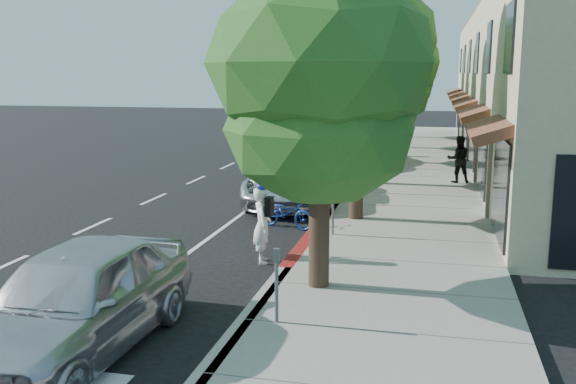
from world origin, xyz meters
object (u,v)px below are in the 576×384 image
(dark_sedan, at_px, (333,152))
(white_pickup, at_px, (345,146))
(street_tree_4, at_px, (397,68))
(dark_suv_far, at_px, (362,127))
(cyclist, at_px, (262,225))
(bicycle, at_px, (286,213))
(street_tree_2, at_px, (378,62))
(pedestrian, at_px, (459,159))
(street_tree_3, at_px, (389,66))
(street_tree_5, at_px, (403,64))
(street_tree_1, at_px, (359,47))
(street_tree_0, at_px, (321,69))
(near_car_a, at_px, (76,299))
(silver_suv, at_px, (294,179))

(dark_sedan, xyz_separation_m, white_pickup, (0.26, 1.83, 0.07))
(street_tree_4, height_order, dark_suv_far, street_tree_4)
(cyclist, relative_size, bicycle, 1.03)
(street_tree_2, xyz_separation_m, white_pickup, (-1.85, 5.31, -3.68))
(street_tree_4, bearing_deg, dark_sedan, -103.95)
(bicycle, bearing_deg, pedestrian, -12.25)
(street_tree_3, height_order, street_tree_5, street_tree_5)
(street_tree_5, xyz_separation_m, bicycle, (-1.79, -25.00, -4.29))
(pedestrian, bearing_deg, white_pickup, -52.77)
(street_tree_1, distance_m, dark_sedan, 10.53)
(street_tree_0, xyz_separation_m, street_tree_3, (-0.00, 18.00, 0.20))
(dark_sedan, height_order, pedestrian, pedestrian)
(street_tree_4, relative_size, near_car_a, 1.43)
(dark_sedan, distance_m, pedestrian, 5.78)
(street_tree_3, height_order, street_tree_4, street_tree_3)
(street_tree_5, bearing_deg, street_tree_1, -90.00)
(street_tree_4, distance_m, silver_suv, 16.20)
(street_tree_3, relative_size, bicycle, 4.40)
(street_tree_1, bearing_deg, dark_sedan, 102.59)
(street_tree_0, bearing_deg, silver_suv, 105.39)
(bicycle, height_order, white_pickup, white_pickup)
(silver_suv, bearing_deg, near_car_a, -96.17)
(street_tree_2, bearing_deg, silver_suv, -122.60)
(cyclist, height_order, pedestrian, pedestrian)
(street_tree_0, bearing_deg, street_tree_1, 90.00)
(street_tree_5, xyz_separation_m, pedestrian, (3.02, -17.16, -3.70))
(cyclist, bearing_deg, street_tree_1, -40.73)
(street_tree_3, distance_m, cyclist, 16.74)
(cyclist, height_order, silver_suv, cyclist)
(street_tree_0, distance_m, bicycle, 6.56)
(street_tree_4, distance_m, street_tree_5, 6.01)
(cyclist, distance_m, bicycle, 3.30)
(street_tree_2, height_order, white_pickup, street_tree_2)
(street_tree_0, xyz_separation_m, street_tree_5, (-0.00, 30.00, 0.44))
(street_tree_5, height_order, pedestrian, street_tree_5)
(street_tree_4, relative_size, silver_suv, 1.27)
(dark_suv_far, bearing_deg, dark_sedan, -95.62)
(street_tree_4, bearing_deg, street_tree_5, 90.00)
(dark_sedan, height_order, dark_suv_far, dark_sedan)
(street_tree_2, distance_m, dark_sedan, 5.53)
(street_tree_5, bearing_deg, dark_sedan, -98.29)
(street_tree_1, distance_m, street_tree_5, 24.00)
(street_tree_0, relative_size, street_tree_5, 0.90)
(street_tree_1, bearing_deg, dark_suv_far, 95.92)
(street_tree_4, distance_m, dark_suv_far, 6.83)
(cyclist, height_order, near_car_a, cyclist)
(street_tree_0, relative_size, street_tree_2, 0.97)
(street_tree_0, xyz_separation_m, dark_suv_far, (-2.41, 29.25, -3.50))
(street_tree_2, bearing_deg, dark_suv_far, 97.96)
(street_tree_5, height_order, white_pickup, street_tree_5)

